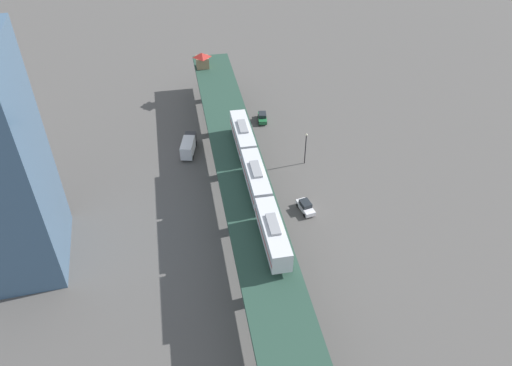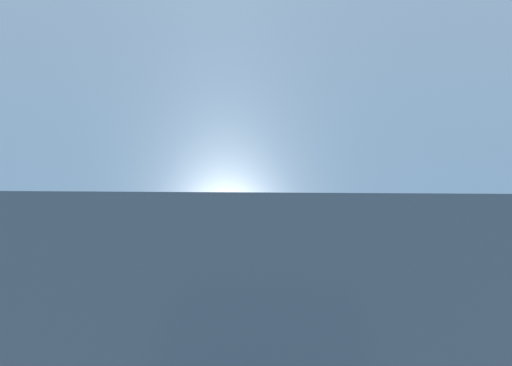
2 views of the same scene
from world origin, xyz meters
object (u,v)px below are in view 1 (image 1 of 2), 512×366
Objects in this scene: street_car_green at (262,117)px; delivery_truck at (189,146)px; street_lamp at (306,146)px; street_car_white at (306,206)px; signal_hut at (202,60)px; subway_train at (256,178)px.

delivery_truck is at bearing 25.49° from street_car_green.
street_lamp is at bearing 157.55° from delivery_truck.
street_car_white and street_car_green have the same top height.
delivery_truck is (17.57, -22.53, 0.82)m from street_car_white.
signal_hut is 0.45× the size of delivery_truck.
street_car_green is 19.54m from delivery_truck.
street_car_white is at bearing -168.84° from subway_train.
street_lamp is at bearing 103.57° from street_car_green.
street_lamp is at bearing -107.49° from street_car_white.
subway_train reaches higher than delivery_truck.
subway_train is 5.37× the size of street_lamp.
street_car_white is 0.66× the size of street_lamp.
street_car_green is (-0.05, -30.93, 0.00)m from street_car_white.
subway_train is 7.99× the size of street_car_green.
subway_train is at bearing 73.85° from street_car_green.
subway_train is 8.09× the size of street_car_white.
street_car_white is 14.52m from street_lamp.
delivery_truck is 23.73m from street_lamp.
street_car_green is 0.62× the size of delivery_truck.
street_lamp reaches higher than delivery_truck.
street_car_green is at bearing -106.15° from subway_train.
street_lamp is (-21.83, 9.02, 2.35)m from delivery_truck.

